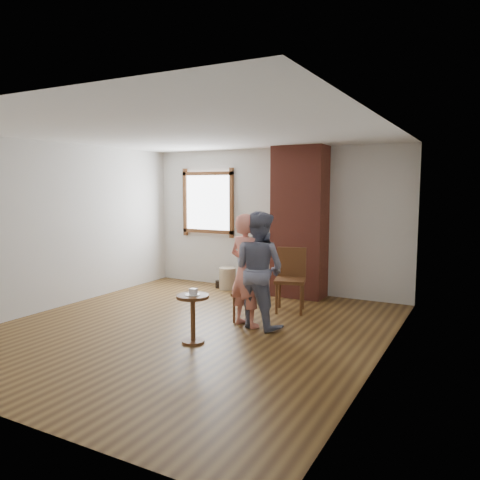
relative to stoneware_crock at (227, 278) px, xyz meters
The scene contains 12 objects.
ground 2.53m from the stoneware_crock, 71.95° to the right, with size 5.50×5.50×0.00m, color brown.
room_shell 2.52m from the stoneware_crock, 67.98° to the right, with size 5.04×5.52×2.62m.
brick_chimney 1.77m from the stoneware_crock, ahead, with size 0.90×0.50×2.60m, color brown.
stoneware_crock is the anchor object (origin of this frame).
dark_pot 0.23m from the stoneware_crock, behind, with size 0.14×0.14×0.14m, color black.
dining_chair_left 2.16m from the stoneware_crock, 50.89° to the right, with size 0.44×0.44×0.80m.
dining_chair_right 1.85m from the stoneware_crock, 27.86° to the right, with size 0.56×0.56×0.97m.
side_table 3.05m from the stoneware_crock, 68.27° to the right, with size 0.40×0.40×0.60m.
cake_plate 3.07m from the stoneware_crock, 68.27° to the right, with size 0.18×0.18×0.01m, color white.
cake_slice 3.08m from the stoneware_crock, 68.10° to the right, with size 0.08×0.07×0.06m, color white.
man 2.48m from the stoneware_crock, 50.03° to the right, with size 0.77×0.60×1.59m, color #16193D.
person_pink 2.42m from the stoneware_crock, 53.91° to the right, with size 0.57×0.37×1.55m, color #FF927F.
Camera 1 is at (3.50, -5.08, 1.92)m, focal length 35.00 mm.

